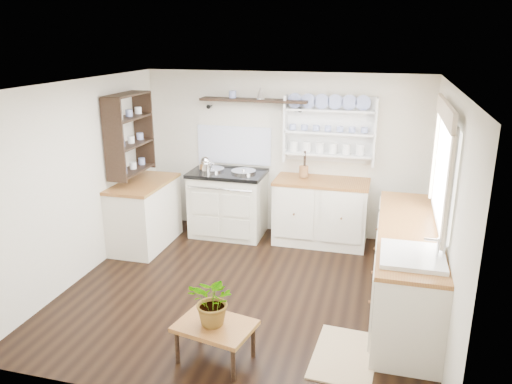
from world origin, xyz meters
TOP-DOWN VIEW (x-y plane):
  - floor at (0.00, 0.00)m, footprint 4.00×3.80m
  - wall_back at (0.00, 1.90)m, footprint 4.00×0.02m
  - wall_right at (2.00, 0.00)m, footprint 0.02×3.80m
  - wall_left at (-2.00, 0.00)m, footprint 0.02×3.80m
  - ceiling at (0.00, 0.00)m, footprint 4.00×3.80m
  - window at (1.95, 0.15)m, footprint 0.08×1.55m
  - aga_cooker at (-0.73, 1.57)m, footprint 1.05×0.73m
  - back_cabinets at (0.60, 1.60)m, footprint 1.27×0.63m
  - right_cabinets at (1.70, 0.10)m, footprint 0.62×2.43m
  - belfast_sink at (1.70, -0.65)m, footprint 0.55×0.60m
  - left_cabinets at (-1.70, 0.90)m, footprint 0.62×1.13m
  - plate_rack at (0.65, 1.86)m, footprint 1.20×0.22m
  - high_shelf at (-0.40, 1.78)m, footprint 1.50×0.29m
  - left_shelving at (-1.84, 0.90)m, footprint 0.28×0.80m
  - kettle at (-1.01, 1.45)m, footprint 0.19×0.19m
  - utensil_crock at (0.34, 1.68)m, footprint 0.13×0.13m
  - center_table at (0.07, -1.28)m, footprint 0.74×0.59m
  - potted_plant at (0.07, -1.28)m, footprint 0.48×0.44m
  - floor_rug at (1.19, -0.94)m, footprint 0.60×0.88m

SIDE VIEW (x-z plane):
  - floor at x=0.00m, z-range -0.01..0.01m
  - floor_rug at x=1.19m, z-range 0.00..0.02m
  - center_table at x=0.07m, z-range 0.13..0.49m
  - right_cabinets at x=1.70m, z-range 0.01..0.91m
  - left_cabinets at x=-1.70m, z-range 0.01..0.91m
  - back_cabinets at x=0.60m, z-range 0.01..0.91m
  - aga_cooker at x=-0.73m, z-range -0.01..0.96m
  - potted_plant at x=0.07m, z-range 0.36..0.82m
  - belfast_sink at x=1.70m, z-range 0.58..1.03m
  - utensil_crock at x=0.34m, z-range 0.91..1.06m
  - kettle at x=-1.01m, z-range 0.93..1.16m
  - wall_back at x=0.00m, z-range 0.00..2.30m
  - wall_right at x=2.00m, z-range 0.00..2.30m
  - wall_left at x=-2.00m, z-range 0.00..2.30m
  - left_shelving at x=-1.84m, z-range 1.02..2.08m
  - plate_rack at x=0.65m, z-range 1.11..2.01m
  - window at x=1.95m, z-range 0.95..2.17m
  - high_shelf at x=-0.40m, z-range 1.83..1.99m
  - ceiling at x=0.00m, z-range 2.29..2.30m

